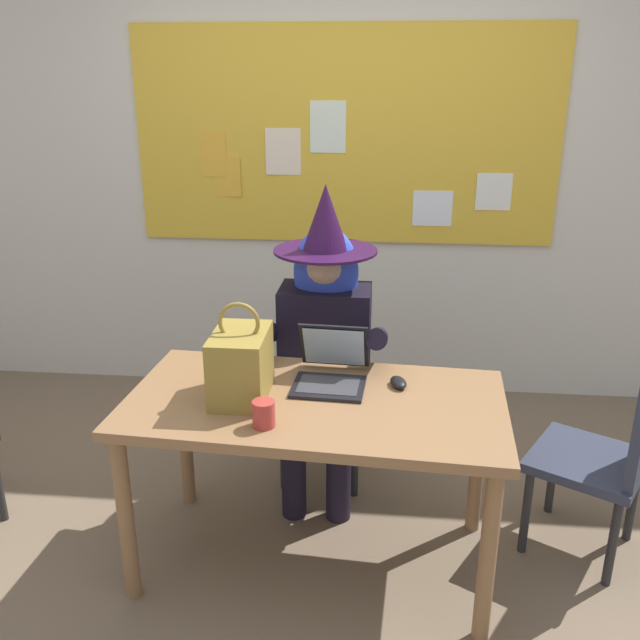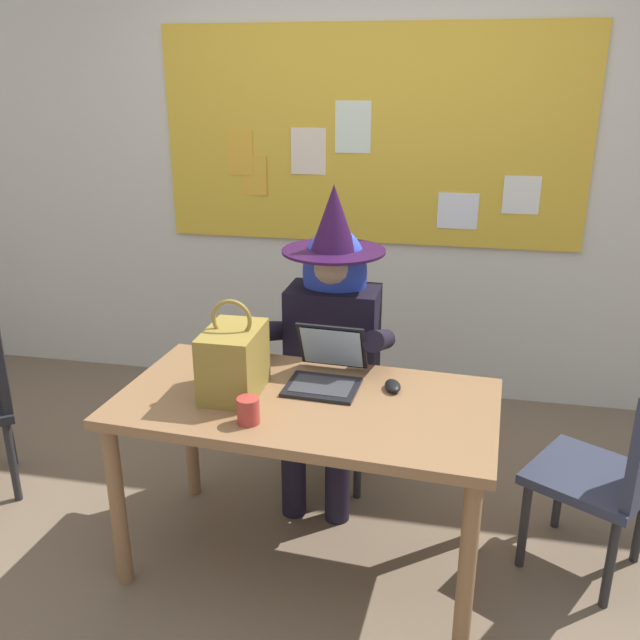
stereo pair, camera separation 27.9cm
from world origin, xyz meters
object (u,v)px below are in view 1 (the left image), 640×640
object	(u,v)px
computer_mouse	(398,382)
handbag	(241,364)
person_costumed	(324,328)
chair_extra_corner	(611,450)
desk_main	(314,420)
laptop	(331,371)
chair_at_desk	(327,375)
coffee_mug	(264,414)

from	to	relation	value
computer_mouse	handbag	size ratio (longest dim) A/B	0.28
person_costumed	computer_mouse	distance (m)	0.58
chair_extra_corner	person_costumed	bearing A→B (deg)	9.09
computer_mouse	handbag	distance (m)	0.62
handbag	desk_main	bearing A→B (deg)	1.62
laptop	chair_at_desk	bearing A→B (deg)	99.61
computer_mouse	chair_extra_corner	bearing A→B (deg)	-13.96
chair_at_desk	laptop	distance (m)	0.65
person_costumed	laptop	distance (m)	0.46
desk_main	computer_mouse	bearing A→B (deg)	23.76
computer_mouse	coffee_mug	bearing A→B (deg)	-157.33
coffee_mug	handbag	bearing A→B (deg)	119.43
chair_at_desk	desk_main	bearing A→B (deg)	4.94
person_costumed	coffee_mug	size ratio (longest dim) A/B	15.14
coffee_mug	chair_at_desk	bearing A→B (deg)	81.74
desk_main	laptop	distance (m)	0.21
chair_at_desk	laptop	xyz separation A→B (m)	(0.06, -0.58, 0.29)
desk_main	person_costumed	size ratio (longest dim) A/B	1.02
desk_main	chair_extra_corner	bearing A→B (deg)	7.70
chair_at_desk	computer_mouse	distance (m)	0.73
laptop	handbag	size ratio (longest dim) A/B	0.90
computer_mouse	coffee_mug	size ratio (longest dim) A/B	1.09
desk_main	person_costumed	bearing A→B (deg)	91.75
desk_main	laptop	size ratio (longest dim) A/B	4.32
laptop	computer_mouse	xyz separation A→B (m)	(0.27, -0.02, -0.03)
person_costumed	desk_main	bearing A→B (deg)	2.60
desk_main	laptop	bearing A→B (deg)	71.98
desk_main	coffee_mug	xyz separation A→B (m)	(-0.15, -0.22, 0.14)
person_costumed	coffee_mug	bearing A→B (deg)	-8.14
coffee_mug	chair_extra_corner	size ratio (longest dim) A/B	0.11
chair_at_desk	person_costumed	size ratio (longest dim) A/B	0.62
chair_at_desk	coffee_mug	size ratio (longest dim) A/B	9.43
coffee_mug	chair_extra_corner	bearing A→B (deg)	16.17
desk_main	coffee_mug	bearing A→B (deg)	-124.01
desk_main	chair_at_desk	size ratio (longest dim) A/B	1.64
chair_at_desk	chair_extra_corner	bearing A→B (deg)	67.88
person_costumed	laptop	world-z (taller)	person_costumed
computer_mouse	desk_main	bearing A→B (deg)	-171.42
desk_main	chair_at_desk	distance (m)	0.75
computer_mouse	handbag	xyz separation A→B (m)	(-0.59, -0.15, 0.12)
desk_main	handbag	bearing A→B (deg)	-178.38
desk_main	coffee_mug	distance (m)	0.30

